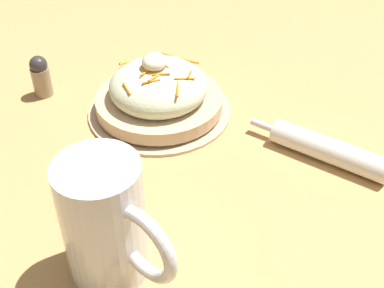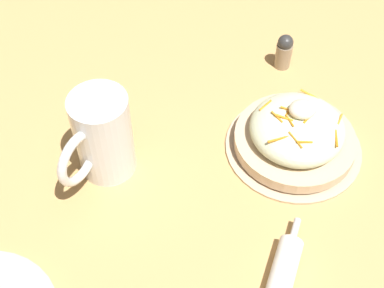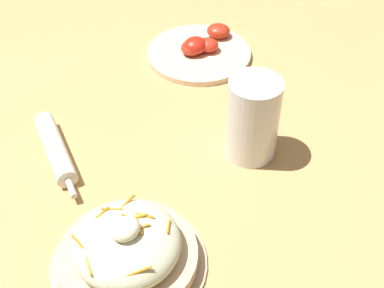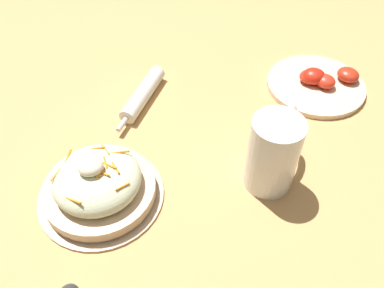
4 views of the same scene
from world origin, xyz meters
name	(u,v)px [view 1 (image 1 of 4)]	position (x,y,z in m)	size (l,w,h in m)	color
ground_plane	(185,218)	(0.00, 0.00, 0.00)	(1.43, 1.43, 0.00)	tan
salad_plate	(159,94)	(0.21, 0.07, 0.03)	(0.21, 0.21, 0.09)	#D1B28E
beer_mug	(106,226)	(-0.08, 0.07, 0.06)	(0.10, 0.13, 0.14)	white
napkin_roll	(328,150)	(0.13, -0.17, 0.02)	(0.10, 0.18, 0.03)	white
salt_shaker	(41,76)	(0.23, 0.26, 0.03)	(0.03, 0.03, 0.07)	gray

